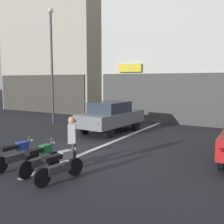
{
  "coord_description": "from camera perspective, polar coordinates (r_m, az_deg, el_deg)",
  "views": [
    {
      "loc": [
        5.85,
        -7.9,
        2.78
      ],
      "look_at": [
        0.13,
        2.0,
        1.4
      ],
      "focal_mm": 42.58,
      "sensor_mm": 36.0,
      "label": 1
    }
  ],
  "objects": [
    {
      "name": "motorcycle_blue_row_leftmost",
      "position": [
        8.96,
        -19.75,
        -8.56
      ],
      "size": [
        0.55,
        1.66,
        0.98
      ],
      "color": "black",
      "rests_on": "ground"
    },
    {
      "name": "motorcycle_silver_row_centre",
      "position": [
        7.59,
        -11.09,
        -11.09
      ],
      "size": [
        0.55,
        1.65,
        0.98
      ],
      "color": "black",
      "rests_on": "ground"
    },
    {
      "name": "building_corner_left",
      "position": [
        27.38,
        -8.48,
        13.15
      ],
      "size": [
        9.91,
        9.25,
        11.61
      ],
      "color": "#B2A893",
      "rests_on": "ground"
    },
    {
      "name": "building_mid_block",
      "position": [
        22.7,
        15.12,
        19.39
      ],
      "size": [
        8.94,
        10.09,
        15.58
      ],
      "color": "silver",
      "rests_on": "ground"
    },
    {
      "name": "ground_plane",
      "position": [
        10.22,
        -6.33,
        -8.96
      ],
      "size": [
        120.0,
        120.0,
        0.0
      ],
      "primitive_type": "plane",
      "color": "#232328"
    },
    {
      "name": "street_lamp",
      "position": [
        17.4,
        -12.85,
        11.88
      ],
      "size": [
        0.36,
        0.36,
        7.19
      ],
      "color": "#47474C",
      "rests_on": "ground"
    },
    {
      "name": "person_by_motorcycles",
      "position": [
        8.34,
        -8.57,
        -6.55
      ],
      "size": [
        0.38,
        0.42,
        1.67
      ],
      "color": "#23232D",
      "rests_on": "ground"
    },
    {
      "name": "motorcycle_green_row_left_mid",
      "position": [
        8.36,
        -15.03,
        -9.51
      ],
      "size": [
        0.55,
        1.67,
        0.98
      ],
      "color": "black",
      "rests_on": "ground"
    },
    {
      "name": "lane_centre_line",
      "position": [
        15.33,
        7.09,
        -3.6
      ],
      "size": [
        0.2,
        18.0,
        0.01
      ],
      "primitive_type": "cube",
      "color": "silver",
      "rests_on": "ground"
    },
    {
      "name": "car_white_down_street",
      "position": [
        20.56,
        19.47,
        1.21
      ],
      "size": [
        2.3,
        4.3,
        1.64
      ],
      "color": "black",
      "rests_on": "ground"
    },
    {
      "name": "car_grey_crossing_near",
      "position": [
        14.14,
        -0.23,
        -0.82
      ],
      "size": [
        2.08,
        4.23,
        1.64
      ],
      "color": "black",
      "rests_on": "ground"
    }
  ]
}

